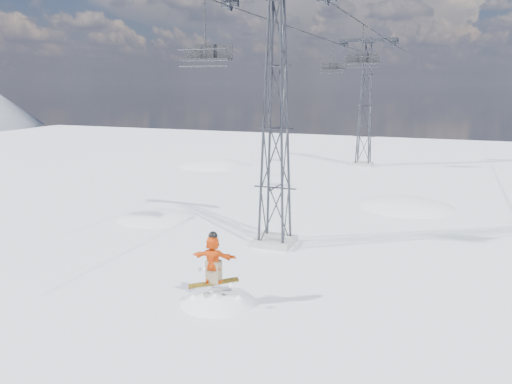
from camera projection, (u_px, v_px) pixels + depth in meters
ground at (174, 311)px, 16.72m from camera, size 120.00×120.00×0.00m
snow_terrain at (262, 302)px, 39.79m from camera, size 39.00×37.00×22.00m
lift_tower_near at (276, 129)px, 22.57m from camera, size 5.20×1.80×11.43m
lift_tower_far at (365, 106)px, 45.33m from camera, size 5.20×1.80×11.43m
haul_cables at (335, 30)px, 31.89m from camera, size 4.46×51.00×0.06m
snowboarder_jump at (218, 344)px, 17.80m from camera, size 4.40×4.40×6.59m
lift_chair_near at (206, 54)px, 20.47m from camera, size 2.20×0.63×2.72m
lift_chair_mid at (362, 60)px, 29.36m from camera, size 2.00×0.57×2.48m
lift_chair_far at (333, 67)px, 41.69m from camera, size 2.04×0.59×2.53m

